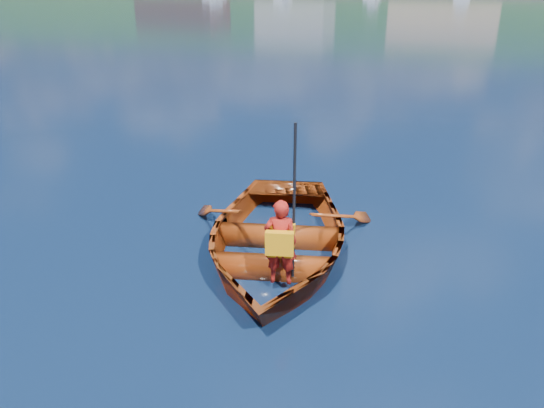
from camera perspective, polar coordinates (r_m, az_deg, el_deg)
name	(u,v)px	position (r m, az deg, el deg)	size (l,w,h in m)	color
ground	(272,271)	(7.17, 0.04, -7.21)	(600.00, 600.00, 0.00)	#152345
rowboat	(275,237)	(7.45, 0.36, -3.58)	(3.78, 4.65, 0.85)	maroon
child_paddler	(281,241)	(6.47, 0.93, -4.03)	(0.46, 0.41, 2.01)	#A71B14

